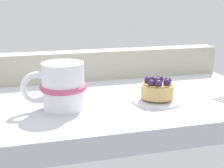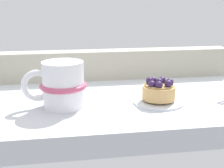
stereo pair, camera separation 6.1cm
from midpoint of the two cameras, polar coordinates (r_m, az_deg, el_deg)
ground_plane at (r=68.12cm, az=3.62°, el=-3.95°), size 65.23×36.97×4.12cm
window_rail_back at (r=81.67cm, az=1.21°, el=3.50°), size 63.92×5.03×7.23cm
dessert_plate at (r=64.50cm, az=10.99°, el=-3.02°), size 10.06×10.06×0.87cm
raspberry_tart at (r=63.84cm, az=11.09°, el=-1.09°), size 6.48×6.48×4.19cm
coffee_mug at (r=60.42cm, az=-6.15°, el=-0.16°), size 12.29×8.93×8.78cm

